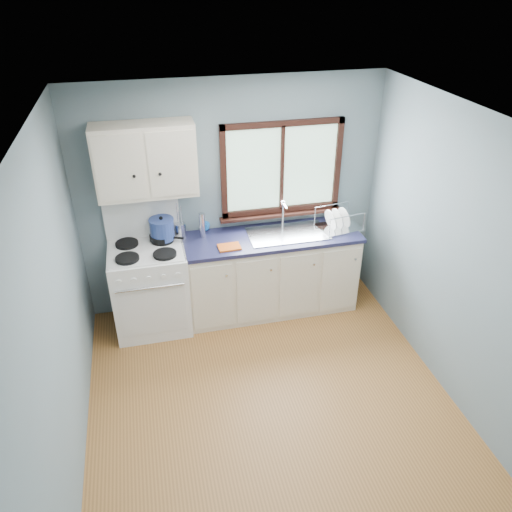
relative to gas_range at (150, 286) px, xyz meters
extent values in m
cube|color=#9E6731|center=(0.95, -1.47, -0.50)|extent=(3.20, 3.60, 0.02)
cube|color=white|center=(0.95, -1.47, 2.02)|extent=(3.20, 3.60, 0.02)
cube|color=slate|center=(0.95, 0.34, 0.76)|extent=(3.20, 0.02, 2.50)
cube|color=slate|center=(-0.66, -1.47, 0.76)|extent=(0.02, 3.60, 2.50)
cube|color=slate|center=(2.56, -1.47, 0.76)|extent=(0.02, 3.60, 2.50)
cube|color=white|center=(0.00, -0.01, -0.03)|extent=(0.76, 0.65, 0.92)
cube|color=white|center=(0.00, 0.30, 0.65)|extent=(0.76, 0.05, 0.44)
cube|color=silver|center=(0.00, -0.01, 0.43)|extent=(0.72, 0.59, 0.01)
cylinder|color=black|center=(-0.18, -0.16, 0.45)|extent=(0.23, 0.23, 0.03)
cylinder|color=black|center=(0.18, -0.16, 0.45)|extent=(0.23, 0.23, 0.03)
cylinder|color=black|center=(-0.18, 0.14, 0.45)|extent=(0.23, 0.23, 0.03)
cylinder|color=black|center=(0.18, 0.14, 0.45)|extent=(0.23, 0.23, 0.03)
cylinder|color=silver|center=(0.00, -0.35, 0.21)|extent=(0.66, 0.02, 0.02)
cube|color=silver|center=(0.00, -0.33, -0.09)|extent=(0.66, 0.01, 0.55)
cube|color=beige|center=(1.31, 0.02, -0.05)|extent=(1.85, 0.60, 0.88)
cube|color=black|center=(1.31, 0.04, -0.45)|extent=(1.85, 0.54, 0.08)
cube|color=#171835|center=(1.31, 0.02, 0.41)|extent=(1.89, 0.64, 0.04)
cube|color=silver|center=(1.49, 0.02, 0.43)|extent=(0.84, 0.46, 0.01)
cube|color=silver|center=(1.29, 0.02, 0.36)|extent=(0.36, 0.40, 0.14)
cube|color=silver|center=(1.69, 0.02, 0.36)|extent=(0.36, 0.40, 0.14)
cylinder|color=silver|center=(1.49, 0.22, 0.57)|extent=(0.02, 0.02, 0.28)
cylinder|color=silver|center=(1.49, 0.15, 0.70)|extent=(0.02, 0.16, 0.02)
sphere|color=silver|center=(1.49, 0.22, 0.71)|extent=(0.04, 0.04, 0.04)
cube|color=#9EC6A8|center=(1.49, 0.32, 1.06)|extent=(1.22, 0.01, 0.92)
cube|color=black|center=(1.49, 0.30, 1.53)|extent=(1.30, 0.05, 0.06)
cube|color=black|center=(1.49, 0.30, 0.59)|extent=(1.30, 0.05, 0.06)
cube|color=black|center=(0.87, 0.30, 1.06)|extent=(0.06, 0.05, 1.00)
cube|color=black|center=(2.10, 0.30, 1.06)|extent=(0.06, 0.05, 1.00)
cube|color=black|center=(1.49, 0.30, 1.06)|extent=(0.03, 0.05, 0.92)
cube|color=black|center=(1.49, 0.27, 0.54)|extent=(1.36, 0.10, 0.03)
cube|color=beige|center=(0.10, 0.16, 1.31)|extent=(0.95, 0.32, 0.70)
cube|color=beige|center=(-0.14, -0.01, 1.31)|extent=(0.44, 0.01, 0.62)
cube|color=beige|center=(0.34, -0.01, 1.31)|extent=(0.44, 0.01, 0.62)
sphere|color=black|center=(-0.02, -0.02, 1.23)|extent=(0.03, 0.03, 0.03)
sphere|color=black|center=(0.22, -0.02, 1.23)|extent=(0.03, 0.03, 0.03)
cylinder|color=black|center=(0.17, 0.14, 0.49)|extent=(0.31, 0.31, 0.05)
cube|color=black|center=(0.33, 0.08, 0.49)|extent=(0.13, 0.07, 0.01)
cylinder|color=navy|center=(0.19, 0.15, 0.57)|extent=(0.30, 0.30, 0.21)
cylinder|color=navy|center=(0.19, 0.15, 0.68)|extent=(0.31, 0.31, 0.01)
sphere|color=black|center=(0.19, 0.15, 0.70)|extent=(0.05, 0.05, 0.04)
cylinder|color=silver|center=(0.38, 0.24, 0.50)|extent=(0.14, 0.14, 0.15)
cylinder|color=silver|center=(0.40, 0.24, 0.65)|extent=(0.01, 0.01, 0.22)
cylinder|color=silver|center=(0.36, 0.25, 0.67)|extent=(0.01, 0.01, 0.25)
cylinder|color=silver|center=(0.37, 0.22, 0.64)|extent=(0.01, 0.01, 0.20)
cylinder|color=silver|center=(0.60, 0.16, 0.56)|extent=(0.06, 0.06, 0.27)
imported|color=blue|center=(0.63, 0.27, 0.55)|extent=(0.13, 0.13, 0.26)
cube|color=#C55217|center=(0.83, -0.14, 0.43)|extent=(0.23, 0.17, 0.02)
cube|color=silver|center=(2.06, 0.02, 0.43)|extent=(0.49, 0.41, 0.02)
cylinder|color=silver|center=(1.88, -0.17, 0.53)|extent=(0.01, 0.01, 0.21)
cylinder|color=silver|center=(2.29, -0.10, 0.53)|extent=(0.01, 0.01, 0.21)
cylinder|color=silver|center=(1.83, 0.14, 0.53)|extent=(0.01, 0.01, 0.21)
cylinder|color=silver|center=(2.24, 0.21, 0.53)|extent=(0.01, 0.01, 0.21)
cylinder|color=silver|center=(2.09, -0.13, 0.64)|extent=(0.42, 0.08, 0.01)
cylinder|color=silver|center=(2.04, 0.18, 0.64)|extent=(0.42, 0.08, 0.01)
cylinder|color=white|center=(1.96, 0.00, 0.54)|extent=(0.10, 0.24, 0.23)
cylinder|color=white|center=(2.04, 0.02, 0.54)|extent=(0.10, 0.24, 0.23)
cylinder|color=white|center=(2.12, 0.03, 0.54)|extent=(0.10, 0.24, 0.23)
camera|label=1|loc=(0.08, -4.46, 2.92)|focal=35.00mm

